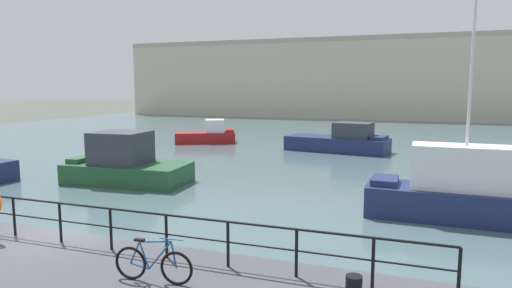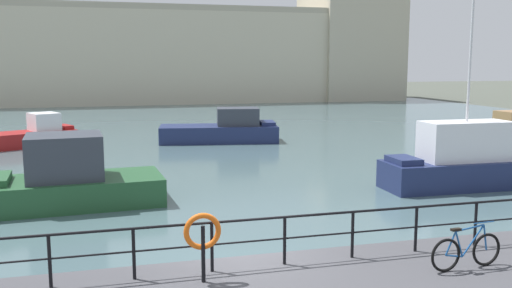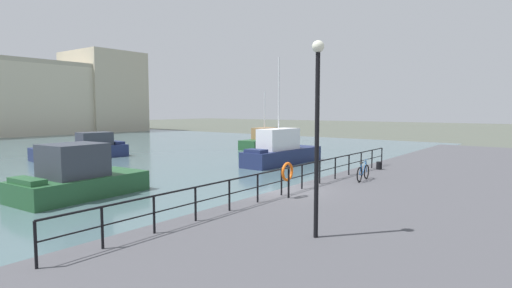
{
  "view_description": "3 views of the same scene",
  "coord_description": "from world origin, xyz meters",
  "px_view_note": "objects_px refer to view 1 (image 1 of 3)",
  "views": [
    {
      "loc": [
        9.18,
        -9.53,
        4.82
      ],
      "look_at": [
        3.59,
        6.23,
        2.62
      ],
      "focal_mm": 30.93,
      "sensor_mm": 36.0,
      "label": 1
    },
    {
      "loc": [
        -2.96,
        -11.66,
        5.08
      ],
      "look_at": [
        1.35,
        4.24,
        2.65
      ],
      "focal_mm": 38.89,
      "sensor_mm": 36.0,
      "label": 2
    },
    {
      "loc": [
        -14.4,
        -9.72,
        4.2
      ],
      "look_at": [
        2.39,
        3.08,
        2.39
      ],
      "focal_mm": 28.64,
      "sensor_mm": 36.0,
      "label": 3
    }
  ],
  "objects_px": {
    "moored_blue_motorboat": "(125,164)",
    "moored_red_daysailer": "(341,141)",
    "harbor_building": "(388,79)",
    "mooring_bollard": "(354,287)",
    "moored_cabin_cruiser": "(208,135)",
    "parked_bicycle": "(153,264)",
    "moored_small_launch": "(475,194)"
  },
  "relations": [
    {
      "from": "moored_cabin_cruiser",
      "to": "moored_small_launch",
      "type": "relative_size",
      "value": 0.68
    },
    {
      "from": "moored_cabin_cruiser",
      "to": "moored_small_launch",
      "type": "distance_m",
      "value": 25.15
    },
    {
      "from": "moored_red_daysailer",
      "to": "moored_cabin_cruiser",
      "type": "distance_m",
      "value": 11.6
    },
    {
      "from": "moored_red_daysailer",
      "to": "moored_small_launch",
      "type": "xyz_separation_m",
      "value": [
        7.15,
        -15.49,
        0.23
      ]
    },
    {
      "from": "moored_blue_motorboat",
      "to": "moored_red_daysailer",
      "type": "bearing_deg",
      "value": -124.45
    },
    {
      "from": "parked_bicycle",
      "to": "moored_red_daysailer",
      "type": "bearing_deg",
      "value": 85.32
    },
    {
      "from": "parked_bicycle",
      "to": "harbor_building",
      "type": "bearing_deg",
      "value": 84.22
    },
    {
      "from": "moored_red_daysailer",
      "to": "mooring_bollard",
      "type": "bearing_deg",
      "value": -71.25
    },
    {
      "from": "harbor_building",
      "to": "moored_cabin_cruiser",
      "type": "bearing_deg",
      "value": -109.37
    },
    {
      "from": "parked_bicycle",
      "to": "moored_small_launch",
      "type": "bearing_deg",
      "value": 48.46
    },
    {
      "from": "moored_small_launch",
      "to": "mooring_bollard",
      "type": "bearing_deg",
      "value": 71.63
    },
    {
      "from": "moored_blue_motorboat",
      "to": "moored_cabin_cruiser",
      "type": "bearing_deg",
      "value": -82.88
    },
    {
      "from": "moored_small_launch",
      "to": "mooring_bollard",
      "type": "distance_m",
      "value": 9.39
    },
    {
      "from": "moored_small_launch",
      "to": "mooring_bollard",
      "type": "relative_size",
      "value": 18.23
    },
    {
      "from": "moored_blue_motorboat",
      "to": "moored_small_launch",
      "type": "distance_m",
      "value": 15.72
    },
    {
      "from": "harbor_building",
      "to": "mooring_bollard",
      "type": "distance_m",
      "value": 62.32
    },
    {
      "from": "moored_blue_motorboat",
      "to": "moored_red_daysailer",
      "type": "relative_size",
      "value": 0.79
    },
    {
      "from": "harbor_building",
      "to": "moored_cabin_cruiser",
      "type": "xyz_separation_m",
      "value": [
        -12.78,
        -36.36,
        -5.25
      ]
    },
    {
      "from": "moored_blue_motorboat",
      "to": "moored_small_launch",
      "type": "bearing_deg",
      "value": 172.03
    },
    {
      "from": "moored_cabin_cruiser",
      "to": "mooring_bollard",
      "type": "bearing_deg",
      "value": -84.28
    },
    {
      "from": "harbor_building",
      "to": "mooring_bollard",
      "type": "height_order",
      "value": "harbor_building"
    },
    {
      "from": "moored_small_launch",
      "to": "parked_bicycle",
      "type": "relative_size",
      "value": 4.53
    },
    {
      "from": "harbor_building",
      "to": "mooring_bollard",
      "type": "relative_size",
      "value": 162.67
    },
    {
      "from": "moored_red_daysailer",
      "to": "mooring_bollard",
      "type": "distance_m",
      "value": 24.65
    },
    {
      "from": "harbor_building",
      "to": "moored_small_launch",
      "type": "xyz_separation_m",
      "value": [
        5.88,
        -53.22,
        -4.93
      ]
    },
    {
      "from": "moored_red_daysailer",
      "to": "moored_small_launch",
      "type": "distance_m",
      "value": 17.06
    },
    {
      "from": "harbor_building",
      "to": "moored_cabin_cruiser",
      "type": "height_order",
      "value": "harbor_building"
    },
    {
      "from": "moored_red_daysailer",
      "to": "parked_bicycle",
      "type": "bearing_deg",
      "value": -80.64
    },
    {
      "from": "parked_bicycle",
      "to": "mooring_bollard",
      "type": "height_order",
      "value": "parked_bicycle"
    },
    {
      "from": "moored_blue_motorboat",
      "to": "parked_bicycle",
      "type": "height_order",
      "value": "moored_blue_motorboat"
    },
    {
      "from": "moored_red_daysailer",
      "to": "parked_bicycle",
      "type": "relative_size",
      "value": 4.41
    },
    {
      "from": "moored_blue_motorboat",
      "to": "moored_cabin_cruiser",
      "type": "distance_m",
      "value": 15.96
    }
  ]
}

